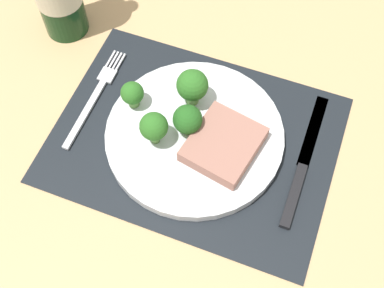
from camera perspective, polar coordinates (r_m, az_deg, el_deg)
The scene contains 10 objects.
ground_plane at distance 75.81cm, azimuth 0.28°, elevation -0.02°, with size 140.00×110.00×3.00cm, color tan.
placemat at distance 74.37cm, azimuth 0.29°, elevation 0.60°, with size 41.30×30.82×0.30cm, color black.
plate at distance 73.55cm, azimuth 0.29°, elevation 0.97°, with size 26.22×26.22×1.60cm, color silver.
steak at distance 70.80cm, azimuth 3.62°, elevation -0.04°, with size 9.08×10.34×2.16cm, color #9E6B5B.
broccoli_front_edge at distance 69.25cm, azimuth -4.37°, elevation 1.95°, with size 4.06×4.06×5.87cm.
broccoli_near_steak at distance 73.87cm, azimuth -6.81°, elevation 5.71°, with size 3.45×3.45×4.58cm.
broccoli_near_fork at distance 70.54cm, azimuth -0.49°, elevation 2.85°, with size 4.26×4.26×5.22cm.
broccoli_center at distance 72.70cm, azimuth 0.04°, elevation 6.64°, with size 4.70×4.70×6.41cm.
fork at distance 79.43cm, azimuth -11.00°, elevation 5.35°, with size 2.40×19.20×0.50cm.
knife at distance 73.20cm, azimuth 12.39°, elevation -2.79°, with size 1.80×23.00×0.80cm.
Camera 1 is at (12.78, -34.80, 64.63)cm, focal length 46.79 mm.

